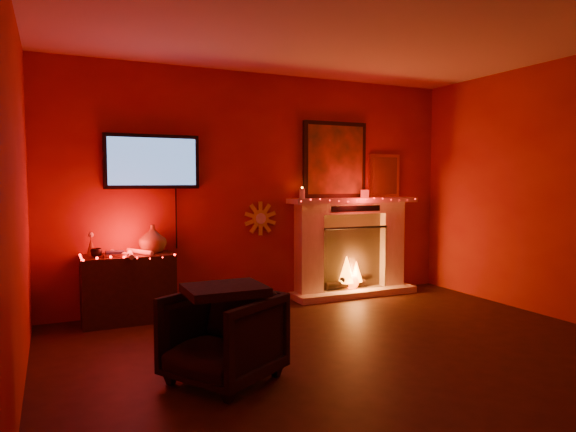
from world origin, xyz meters
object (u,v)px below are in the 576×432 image
object	(u,v)px
tv	(152,162)
armchair	(223,337)
sunburst_clock	(260,218)
console_table	(130,283)
fireplace	(350,238)

from	to	relation	value
tv	armchair	world-z (taller)	tv
sunburst_clock	console_table	size ratio (longest dim) A/B	0.41
fireplace	armchair	xyz separation A→B (m)	(-2.34, -2.05, -0.40)
console_table	armchair	size ratio (longest dim) A/B	1.38
fireplace	console_table	distance (m)	2.75
console_table	armchair	bearing A→B (deg)	-78.64
tv	sunburst_clock	world-z (taller)	tv
fireplace	sunburst_clock	world-z (taller)	fireplace
fireplace	tv	size ratio (longest dim) A/B	1.76
sunburst_clock	console_table	distance (m)	1.66
console_table	fireplace	bearing A→B (deg)	2.68
tv	console_table	xyz separation A→B (m)	(-0.29, -0.19, -1.25)
fireplace	sunburst_clock	distance (m)	1.23
fireplace	tv	world-z (taller)	fireplace
fireplace	sunburst_clock	bearing A→B (deg)	175.63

